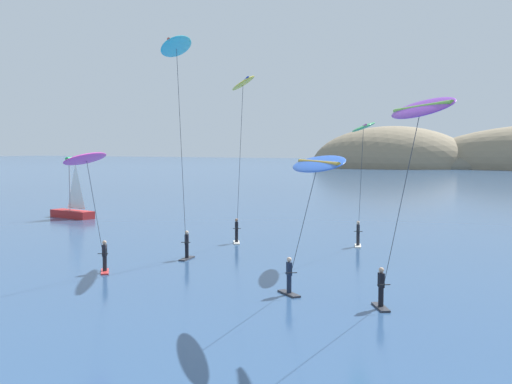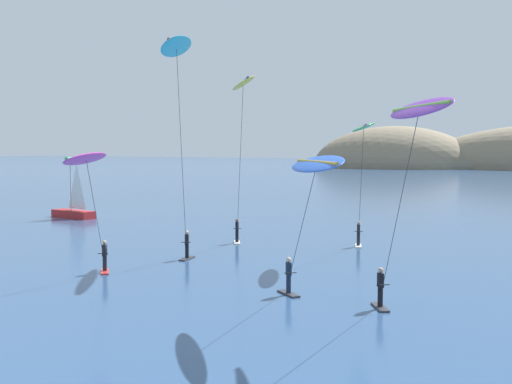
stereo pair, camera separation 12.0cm
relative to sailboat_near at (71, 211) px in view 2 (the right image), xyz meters
The scene contains 8 objects.
headland_island 152.86m from the sailboat_near, 81.43° to the left, with size 131.09×39.33×25.85m.
sailboat_near is the anchor object (origin of this frame).
kitesurfer_cyan 29.70m from the sailboat_near, 34.89° to the right, with size 3.29×5.82×12.53m.
kitesurfer_magenta 30.53m from the sailboat_near, 45.11° to the right, with size 3.87×6.56×6.48m.
kitesurfer_yellow 27.57m from the sailboat_near, 23.58° to the right, with size 5.45×7.67×10.88m.
kitesurfer_green 32.50m from the sailboat_near, 14.86° to the right, with size 3.54×7.49×8.15m.
kitesurfer_purple 43.98m from the sailboat_near, 31.12° to the right, with size 4.72×6.56×8.42m.
kitesurfer_blue 40.25m from the sailboat_near, 33.59° to the right, with size 5.58×6.51×6.44m.
Camera 2 is at (16.62, -7.80, 6.75)m, focal length 45.00 mm.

